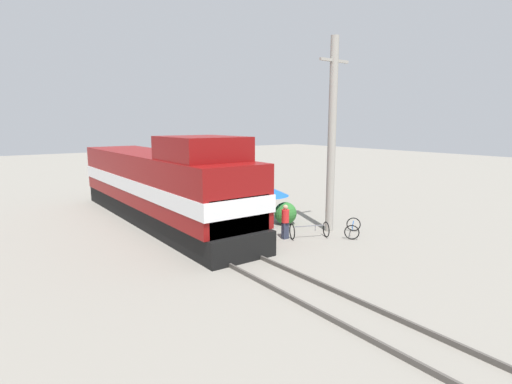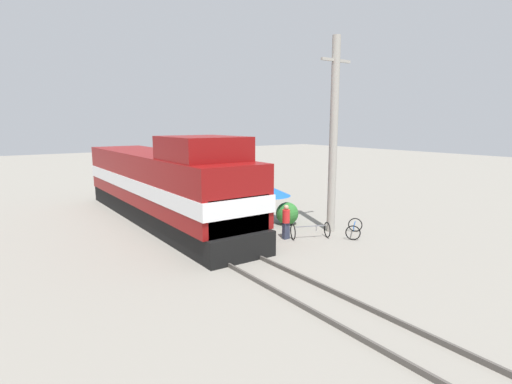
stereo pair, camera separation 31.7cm
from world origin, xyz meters
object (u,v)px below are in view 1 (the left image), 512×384
locomotive (162,186)px  bicycle_spare (353,228)px  billboard_sign (226,158)px  utility_pole (332,136)px  bicycle (309,230)px  person_bystander (285,221)px  vendor_umbrella (267,191)px

locomotive → bicycle_spare: locomotive is taller
locomotive → billboard_sign: 5.65m
utility_pole → bicycle: bearing=-167.3°
utility_pole → locomotive: bearing=133.1°
locomotive → bicycle: locomotive is taller
person_bystander → bicycle: bearing=-32.5°
billboard_sign → bicycle_spare: bearing=-83.8°
bicycle → locomotive: bearing=55.3°
bicycle → billboard_sign: bearing=16.7°
vendor_umbrella → person_bystander: vendor_umbrella is taller
locomotive → person_bystander: 7.04m
bicycle → person_bystander: bearing=80.5°
locomotive → utility_pole: utility_pole is taller
vendor_umbrella → billboard_sign: (0.70, 5.13, 1.31)m
billboard_sign → bicycle: billboard_sign is taller
billboard_sign → bicycle: size_ratio=2.17×
utility_pole → billboard_sign: (-0.73, 8.30, -1.61)m
person_bystander → bicycle: 1.21m
vendor_umbrella → person_bystander: (-1.20, -2.94, -0.86)m
billboard_sign → bicycle_spare: size_ratio=2.45×
bicycle_spare → bicycle: bearing=-150.2°
billboard_sign → vendor_umbrella: bearing=-97.8°
utility_pole → bicycle: (-1.69, -0.38, -4.26)m
bicycle → vendor_umbrella: bearing=18.8°
vendor_umbrella → bicycle_spare: size_ratio=1.43×
utility_pole → bicycle: 4.60m
locomotive → billboard_sign: size_ratio=4.09×
person_bystander → bicycle: person_bystander is taller
bicycle → bicycle_spare: 2.17m
locomotive → vendor_umbrella: locomotive is taller
vendor_umbrella → bicycle: 3.79m
vendor_umbrella → bicycle: size_ratio=1.27×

